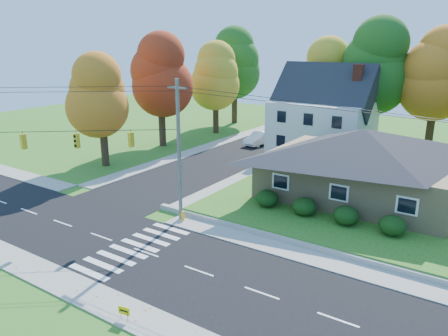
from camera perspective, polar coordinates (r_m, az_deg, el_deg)
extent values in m
plane|color=#3D7923|center=(27.39, -10.14, -10.85)|extent=(120.00, 120.00, 0.00)
cube|color=black|center=(27.39, -10.14, -10.83)|extent=(90.00, 8.00, 0.02)
cube|color=black|center=(51.64, 3.36, 2.40)|extent=(8.00, 44.00, 0.02)
cube|color=#9C9A90|center=(30.78, -3.69, -7.38)|extent=(90.00, 2.00, 0.08)
cube|color=#9C9A90|center=(24.52, -18.47, -14.85)|extent=(90.00, 2.00, 0.08)
cube|color=#3D7923|center=(40.42, 26.05, -2.89)|extent=(30.00, 30.00, 0.50)
cube|color=tan|center=(36.07, 17.41, -1.04)|extent=(14.00, 10.00, 3.20)
pyramid|color=#26262B|center=(35.40, 17.78, 3.14)|extent=(14.60, 10.60, 2.20)
cube|color=silver|center=(49.33, 12.69, 5.28)|extent=(10.00, 8.00, 5.60)
pyramid|color=#26262B|center=(48.76, 12.98, 9.90)|extent=(10.40, 8.40, 2.40)
cube|color=brown|center=(47.89, 16.76, 7.10)|extent=(0.90, 0.90, 9.60)
ellipsoid|color=#163A10|center=(32.63, 5.63, -3.95)|extent=(1.70, 1.70, 1.27)
ellipsoid|color=#163A10|center=(31.44, 10.47, -4.95)|extent=(1.70, 1.70, 1.27)
ellipsoid|color=#163A10|center=(30.49, 15.66, -5.98)|extent=(1.70, 1.70, 1.27)
ellipsoid|color=#163A10|center=(29.82, 21.16, -7.02)|extent=(1.70, 1.70, 1.27)
cylinder|color=#666059|center=(30.21, -5.89, 2.07)|extent=(0.26, 0.26, 10.00)
cube|color=#666059|center=(29.45, -6.14, 10.39)|extent=(1.60, 0.12, 0.12)
cube|color=gold|center=(31.88, -24.71, 3.15)|extent=(0.26, 0.34, 1.00)
cube|color=gold|center=(30.87, -18.68, 3.40)|extent=(0.34, 0.26, 1.00)
cube|color=gold|center=(30.22, -12.04, 3.65)|extent=(0.26, 0.34, 1.00)
cylinder|color=black|center=(31.15, -21.52, 4.46)|extent=(13.02, 10.43, 0.04)
cylinder|color=#3F2A19|center=(55.57, 13.03, 6.36)|extent=(0.80, 0.80, 5.40)
sphere|color=gold|center=(55.06, 13.29, 10.35)|extent=(6.72, 6.72, 6.72)
sphere|color=gold|center=(54.93, 13.41, 12.09)|extent=(5.91, 5.91, 5.91)
sphere|color=gold|center=(54.85, 13.52, 13.84)|extent=(5.11, 5.11, 5.11)
cylinder|color=#3F2A19|center=(52.76, 18.77, 5.90)|extent=(0.86, 0.86, 6.30)
sphere|color=#26611A|center=(52.20, 19.23, 10.81)|extent=(7.84, 7.84, 7.84)
sphere|color=#26611A|center=(52.08, 19.44, 12.95)|extent=(6.90, 6.90, 6.90)
sphere|color=#26611A|center=(52.04, 19.65, 15.09)|extent=(5.96, 5.96, 5.96)
cylinder|color=#3F2A19|center=(52.60, 25.35, 4.91)|extent=(0.83, 0.83, 5.85)
sphere|color=orange|center=(52.05, 25.92, 9.47)|extent=(7.28, 7.28, 7.28)
sphere|color=orange|center=(51.91, 26.17, 11.45)|extent=(6.41, 6.41, 6.41)
sphere|color=orange|center=(51.84, 26.42, 13.45)|extent=(5.53, 5.53, 5.53)
cylinder|color=#3F2A19|center=(46.15, -15.39, 3.30)|extent=(0.77, 0.77, 4.95)
sphere|color=orange|center=(45.52, -15.73, 7.69)|extent=(6.16, 6.16, 6.16)
sphere|color=orange|center=(45.33, -15.88, 9.61)|extent=(5.42, 5.42, 5.42)
sphere|color=orange|center=(45.19, -16.03, 11.55)|extent=(4.68, 4.68, 4.68)
cylinder|color=#3F2A19|center=(53.64, -8.10, 5.97)|extent=(0.83, 0.83, 5.85)
sphere|color=#A72F15|center=(53.06, -8.28, 10.46)|extent=(7.28, 7.28, 7.28)
sphere|color=#A72F15|center=(52.91, -8.36, 12.42)|extent=(6.41, 6.41, 6.41)
sphere|color=#A72F15|center=(52.83, -8.45, 14.39)|extent=(5.53, 5.53, 5.53)
cylinder|color=#3F2A19|center=(60.82, -1.08, 7.12)|extent=(0.80, 0.80, 5.40)
sphere|color=gold|center=(60.32, -1.10, 10.78)|extent=(6.72, 6.72, 6.72)
sphere|color=gold|center=(60.18, -1.11, 12.37)|extent=(5.91, 5.91, 5.91)
sphere|color=gold|center=(60.09, -1.12, 13.97)|extent=(5.11, 5.11, 5.11)
cylinder|color=#3F2A19|center=(68.44, 1.38, 8.52)|extent=(0.86, 0.86, 6.30)
sphere|color=#26611A|center=(67.98, 1.41, 12.33)|extent=(7.84, 7.84, 7.84)
sphere|color=#26611A|center=(67.87, 1.42, 13.98)|extent=(6.90, 6.90, 6.90)
sphere|color=#26611A|center=(67.82, 1.43, 15.63)|extent=(5.96, 5.96, 5.96)
imported|color=white|center=(54.14, 4.66, 3.90)|extent=(2.14, 5.00, 1.60)
cylinder|color=yellow|center=(31.52, -5.37, -6.82)|extent=(0.33, 0.33, 0.09)
cylinder|color=yellow|center=(31.41, -5.38, -6.36)|extent=(0.22, 0.22, 0.51)
sphere|color=yellow|center=(31.29, -5.40, -5.84)|extent=(0.24, 0.24, 0.24)
cylinder|color=yellow|center=(31.37, -5.39, -6.20)|extent=(0.43, 0.21, 0.11)
cylinder|color=black|center=(21.71, -13.31, -18.17)|extent=(0.02, 0.02, 0.50)
cylinder|color=black|center=(21.43, -12.46, -18.60)|extent=(0.02, 0.02, 0.50)
cube|color=#FFD600|center=(21.40, -12.94, -17.72)|extent=(0.59, 0.13, 0.40)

